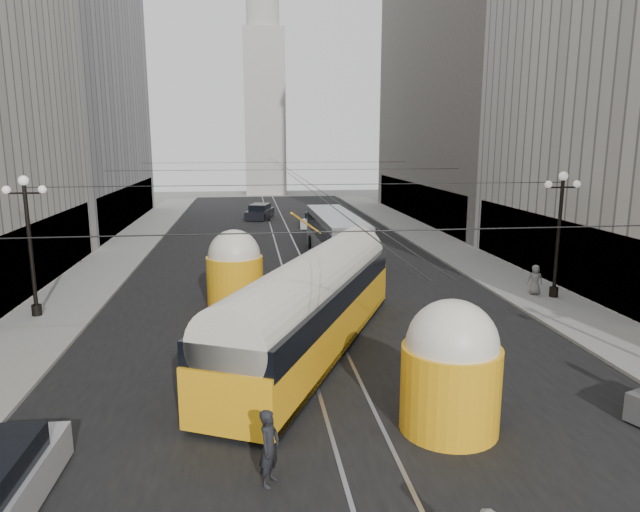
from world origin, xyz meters
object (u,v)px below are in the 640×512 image
object	(u,v)px
city_bus	(336,235)
streetcar	(313,304)
pedestrian_sidewalk_right	(535,280)
pedestrian_crossing_a	(269,448)

from	to	relation	value
city_bus	streetcar	bearing A→B (deg)	-101.80
streetcar	pedestrian_sidewalk_right	xyz separation A→B (m)	(12.33, 6.14, -0.94)
streetcar	pedestrian_crossing_a	size ratio (longest dim) A/B	8.55
pedestrian_crossing_a	pedestrian_sidewalk_right	distance (m)	20.62
streetcar	city_bus	world-z (taller)	streetcar
pedestrian_crossing_a	pedestrian_sidewalk_right	bearing A→B (deg)	-17.10
city_bus	pedestrian_crossing_a	size ratio (longest dim) A/B	6.50
city_bus	pedestrian_crossing_a	world-z (taller)	city_bus
pedestrian_crossing_a	pedestrian_sidewalk_right	size ratio (longest dim) A/B	1.20
pedestrian_sidewalk_right	pedestrian_crossing_a	bearing A→B (deg)	60.64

